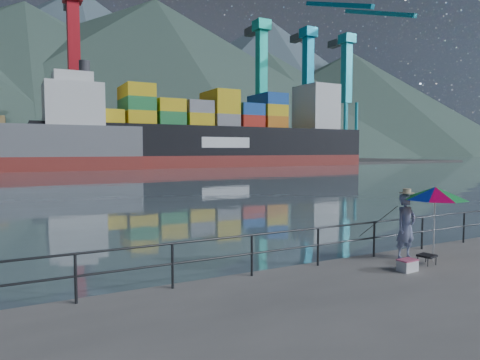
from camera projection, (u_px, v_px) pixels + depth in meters
name	position (u px, v px, depth m)	size (l,w,h in m)	color
harbor_water	(38.00, 161.00, 124.01)	(500.00, 280.00, 0.00)	slate
far_dock	(95.00, 164.00, 96.02)	(200.00, 40.00, 0.40)	#514F4C
guardrail	(286.00, 250.00, 10.77)	(22.00, 0.06, 1.03)	#2D3033
mountains	(116.00, 83.00, 208.20)	(600.00, 332.80, 80.00)	#385147
port_cranes	(197.00, 93.00, 96.74)	(116.00, 28.00, 38.40)	#B81F0B
container_stacks	(183.00, 150.00, 105.85)	(58.00, 5.40, 7.80)	orange
fisherman	(406.00, 227.00, 11.90)	(0.67, 0.44, 1.83)	navy
beach_umbrella	(435.00, 193.00, 11.57)	(2.10, 2.10, 2.05)	white
folding_stool	(427.00, 259.00, 11.37)	(0.47, 0.47, 0.26)	black
cooler_bag	(407.00, 266.00, 10.74)	(0.47, 0.31, 0.27)	silver
fishing_rod	(377.00, 252.00, 12.77)	(0.02, 0.02, 2.05)	black
container_ship	(221.00, 137.00, 86.47)	(66.82, 11.14, 18.10)	maroon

